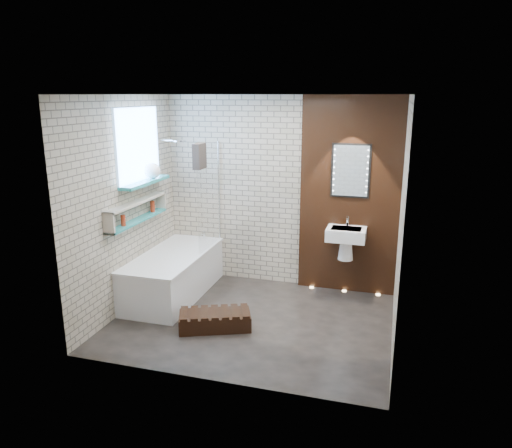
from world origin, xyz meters
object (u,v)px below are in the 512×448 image
(bathtub, at_px, (174,274))
(walnut_step, at_px, (215,321))
(bath_screen, at_px, (209,196))
(washbasin, at_px, (346,238))
(led_mirror, at_px, (351,171))

(bathtub, bearing_deg, walnut_step, -40.92)
(bathtub, relative_size, bath_screen, 1.24)
(washbasin, bearing_deg, bath_screen, -174.22)
(led_mirror, distance_m, walnut_step, 2.55)
(walnut_step, bearing_deg, bathtub, 139.08)
(bath_screen, relative_size, led_mirror, 2.00)
(bathtub, xyz_separation_m, walnut_step, (0.87, -0.75, -0.20))
(bathtub, distance_m, led_mirror, 2.68)
(bath_screen, distance_m, washbasin, 1.89)
(bath_screen, xyz_separation_m, walnut_step, (0.51, -1.19, -1.19))
(bathtub, xyz_separation_m, led_mirror, (2.17, 0.78, 1.36))
(led_mirror, relative_size, walnut_step, 0.87)
(bath_screen, height_order, led_mirror, led_mirror)
(bath_screen, bearing_deg, led_mirror, 10.66)
(led_mirror, bearing_deg, walnut_step, -130.52)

